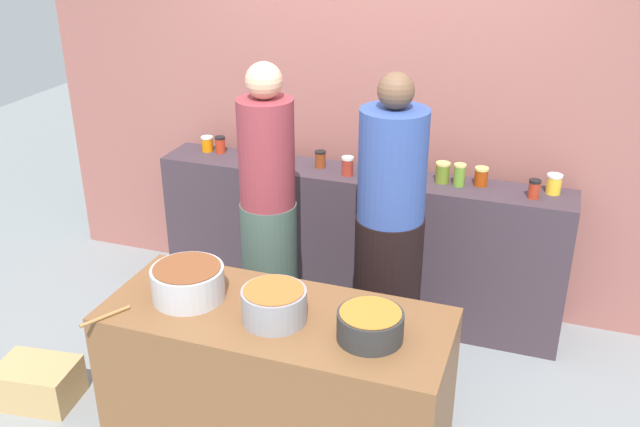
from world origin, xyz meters
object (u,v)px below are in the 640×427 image
(preserve_jar_8, at_px, (443,172))
(cooking_pot_right, at_px, (370,325))
(bread_crate, at_px, (38,383))
(preserve_jar_6, at_px, (391,167))
(preserve_jar_7, at_px, (406,170))
(cooking_pot_left, at_px, (188,283))
(cook_with_tongs, at_px, (269,230))
(preserve_jar_2, at_px, (277,154))
(preserve_jar_3, at_px, (320,159))
(cook_in_cap, at_px, (389,247))
(preserve_jar_0, at_px, (207,144))
(preserve_jar_1, at_px, (220,145))
(preserve_jar_5, at_px, (367,167))
(preserve_jar_12, at_px, (554,184))
(preserve_jar_9, at_px, (459,175))
(preserve_jar_4, at_px, (348,166))
(wooden_spoon, at_px, (105,316))
(preserve_jar_10, at_px, (481,176))
(cooking_pot_center, at_px, (274,305))
(preserve_jar_11, at_px, (534,189))

(preserve_jar_8, relative_size, cooking_pot_right, 0.42)
(cooking_pot_right, bearing_deg, bread_crate, -177.40)
(preserve_jar_6, relative_size, preserve_jar_7, 0.96)
(cooking_pot_left, height_order, cook_with_tongs, cook_with_tongs)
(preserve_jar_2, distance_m, preserve_jar_3, 0.31)
(cook_in_cap, bearing_deg, cook_with_tongs, -176.05)
(preserve_jar_0, xyz_separation_m, preserve_jar_1, (0.10, -0.00, 0.01))
(preserve_jar_5, distance_m, preserve_jar_12, 1.13)
(preserve_jar_9, xyz_separation_m, cooking_pot_right, (-0.15, -1.46, -0.21))
(preserve_jar_4, relative_size, preserve_jar_9, 0.88)
(preserve_jar_8, bearing_deg, bread_crate, -141.31)
(preserve_jar_6, xyz_separation_m, preserve_jar_8, (0.32, 0.01, -0.00))
(wooden_spoon, bearing_deg, preserve_jar_12, 42.47)
(preserve_jar_2, height_order, preserve_jar_10, preserve_jar_10)
(preserve_jar_2, distance_m, cook_in_cap, 1.14)
(cooking_pot_center, xyz_separation_m, cooking_pot_right, (0.47, 0.00, -0.01))
(preserve_jar_11, distance_m, cooking_pot_center, 1.77)
(cook_in_cap, bearing_deg, preserve_jar_8, 74.37)
(preserve_jar_0, bearing_deg, bread_crate, -100.81)
(preserve_jar_5, xyz_separation_m, preserve_jar_12, (1.13, 0.10, -0.00))
(preserve_jar_8, relative_size, preserve_jar_12, 1.08)
(preserve_jar_6, bearing_deg, preserve_jar_2, 179.76)
(preserve_jar_4, xyz_separation_m, preserve_jar_12, (1.25, 0.12, -0.00))
(cooking_pot_left, distance_m, cooking_pot_center, 0.48)
(preserve_jar_2, xyz_separation_m, bread_crate, (-0.84, -1.56, -0.95))
(preserve_jar_1, relative_size, preserve_jar_5, 0.93)
(preserve_jar_3, relative_size, preserve_jar_5, 0.90)
(preserve_jar_5, relative_size, cooking_pot_right, 0.40)
(cooking_pot_center, bearing_deg, preserve_jar_0, 126.75)
(preserve_jar_2, xyz_separation_m, preserve_jar_11, (1.66, -0.07, 0.00))
(preserve_jar_2, bearing_deg, cook_with_tongs, -71.74)
(preserve_jar_6, relative_size, bread_crate, 0.30)
(preserve_jar_1, bearing_deg, preserve_jar_8, -1.40)
(preserve_jar_1, relative_size, preserve_jar_7, 0.85)
(preserve_jar_2, relative_size, preserve_jar_8, 0.89)
(preserve_jar_8, distance_m, preserve_jar_9, 0.11)
(preserve_jar_0, relative_size, cook_with_tongs, 0.06)
(cooking_pot_left, bearing_deg, preserve_jar_5, 69.06)
(preserve_jar_7, distance_m, preserve_jar_10, 0.46)
(cooking_pot_left, relative_size, cook_with_tongs, 0.20)
(preserve_jar_8, distance_m, cooking_pot_right, 1.49)
(preserve_jar_1, relative_size, preserve_jar_11, 1.00)
(preserve_jar_3, relative_size, preserve_jar_8, 0.86)
(preserve_jar_2, distance_m, cooking_pot_right, 1.83)
(preserve_jar_3, height_order, cook_in_cap, cook_in_cap)
(preserve_jar_0, height_order, preserve_jar_4, preserve_jar_4)
(cooking_pot_right, height_order, cook_with_tongs, cook_with_tongs)
(preserve_jar_3, distance_m, preserve_jar_4, 0.22)
(preserve_jar_7, distance_m, cooking_pot_right, 1.45)
(cooking_pot_left, bearing_deg, cooking_pot_center, -5.36)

